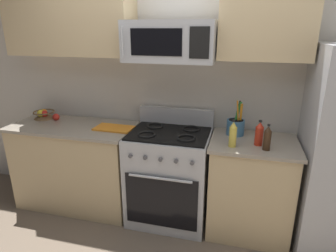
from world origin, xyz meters
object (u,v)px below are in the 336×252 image
object	(u,v)px
utensil_crock	(236,126)
cutting_board	(114,128)
apple_loose	(56,117)
range_oven	(169,175)
bottle_soy	(267,138)
fruit_basket	(44,114)
bottle_hot_sauce	(259,134)
bottle_oil	(233,134)
microwave	(170,41)

from	to	relation	value
utensil_crock	cutting_board	bearing A→B (deg)	-173.13
utensil_crock	apple_loose	bearing A→B (deg)	-178.83
range_oven	utensil_crock	bearing A→B (deg)	13.23
cutting_board	apple_loose	bearing A→B (deg)	171.95
bottle_soy	apple_loose	bearing A→B (deg)	172.85
utensil_crock	cutting_board	xyz separation A→B (m)	(-1.16, -0.14, -0.07)
range_oven	fruit_basket	distance (m)	1.54
fruit_basket	range_oven	bearing A→B (deg)	-5.01
cutting_board	bottle_soy	size ratio (longest dim) A/B	1.71
apple_loose	range_oven	bearing A→B (deg)	-4.52
fruit_basket	bottle_hot_sauce	bearing A→B (deg)	-5.12
fruit_basket	cutting_board	world-z (taller)	fruit_basket
fruit_basket	bottle_oil	size ratio (longest dim) A/B	0.98
range_oven	apple_loose	size ratio (longest dim) A/B	14.86
utensil_crock	bottle_hot_sauce	bearing A→B (deg)	-46.99
range_oven	cutting_board	world-z (taller)	range_oven
fruit_basket	bottle_soy	xyz separation A→B (m)	(2.31, -0.29, 0.05)
utensil_crock	bottle_hot_sauce	world-z (taller)	utensil_crock
utensil_crock	bottle_oil	size ratio (longest dim) A/B	1.43
utensil_crock	fruit_basket	bearing A→B (deg)	-179.65
fruit_basket	bottle_soy	bearing A→B (deg)	-7.26
bottle_hot_sauce	utensil_crock	bearing A→B (deg)	133.01
bottle_soy	bottle_oil	distance (m)	0.27
microwave	bottle_oil	xyz separation A→B (m)	(0.58, -0.19, -0.73)
apple_loose	utensil_crock	bearing A→B (deg)	1.17
range_oven	utensil_crock	xyz separation A→B (m)	(0.60, 0.14, 0.52)
apple_loose	bottle_soy	world-z (taller)	bottle_soy
microwave	bottle_hot_sauce	bearing A→B (deg)	-7.20
apple_loose	bottle_oil	xyz separation A→B (m)	(1.87, -0.26, 0.07)
fruit_basket	bottle_oil	bearing A→B (deg)	-8.09
range_oven	bottle_oil	world-z (taller)	bottle_oil
utensil_crock	bottle_soy	distance (m)	0.40
fruit_basket	apple_loose	bearing A→B (deg)	-8.67
utensil_crock	cutting_board	world-z (taller)	utensil_crock
cutting_board	bottle_soy	bearing A→B (deg)	-6.69
range_oven	bottle_hot_sauce	xyz separation A→B (m)	(0.80, -0.07, 0.54)
microwave	bottle_hot_sauce	distance (m)	1.09
microwave	apple_loose	xyz separation A→B (m)	(-1.28, 0.08, -0.80)
utensil_crock	fruit_basket	distance (m)	2.05
range_oven	bottle_oil	size ratio (longest dim) A/B	4.69
microwave	utensil_crock	size ratio (longest dim) A/B	2.33
bottle_soy	microwave	bearing A→B (deg)	167.27
range_oven	bottle_oil	xyz separation A→B (m)	(0.58, -0.16, 0.54)
apple_loose	bottle_soy	bearing A→B (deg)	-7.15
bottle_oil	range_oven	bearing A→B (deg)	164.44
range_oven	apple_loose	bearing A→B (deg)	175.48
microwave	bottle_oil	size ratio (longest dim) A/B	3.34
cutting_board	bottle_hot_sauce	bearing A→B (deg)	-3.11
bottle_oil	utensil_crock	bearing A→B (deg)	87.49
microwave	bottle_hot_sauce	size ratio (longest dim) A/B	3.54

